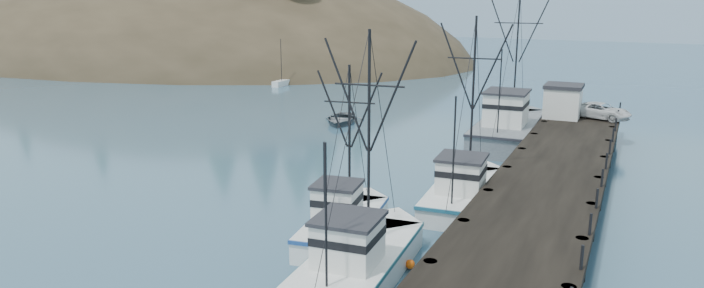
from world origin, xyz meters
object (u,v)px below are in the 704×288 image
at_px(trawler_mid, 345,222).
at_px(motorboat, 341,123).
at_px(trawler_near, 361,258).
at_px(pier_shed, 563,101).
at_px(pier, 551,177).
at_px(pickup_truck, 601,111).
at_px(work_vessel, 509,127).
at_px(trawler_far, 465,190).

bearing_deg(trawler_mid, motorboat, 116.23).
distance_m(trawler_mid, motorboat, 28.69).
distance_m(trawler_near, pier_shed, 31.25).
height_order(pier, motorboat, pier).
xyz_separation_m(pier, motorboat, (-21.47, 15.92, -1.69)).
height_order(pier, pier_shed, pier_shed).
bearing_deg(pickup_truck, work_vessel, 131.70).
bearing_deg(pickup_truck, motorboat, 114.18).
distance_m(trawler_far, pickup_truck, 21.02).
relative_size(trawler_far, pier_shed, 3.53).
bearing_deg(motorboat, pier_shed, -9.13).
height_order(pier, trawler_near, trawler_near).
xyz_separation_m(trawler_near, trawler_far, (1.70, 11.46, 0.00)).
relative_size(trawler_near, pickup_truck, 2.32).
distance_m(trawler_far, work_vessel, 17.19).
bearing_deg(trawler_near, pier, 65.09).
distance_m(work_vessel, pier_shed, 4.96).
xyz_separation_m(pier_shed, pickup_truck, (3.00, 0.72, -0.75)).
bearing_deg(work_vessel, motorboat, 177.13).
bearing_deg(work_vessel, pier_shed, 28.99).
xyz_separation_m(trawler_near, motorboat, (-15.20, 29.43, -0.82)).
relative_size(pier, trawler_far, 3.89).
relative_size(trawler_far, work_vessel, 0.75).
xyz_separation_m(trawler_far, work_vessel, (-0.82, 17.16, 0.41)).
bearing_deg(pier, trawler_far, -155.92).
bearing_deg(trawler_near, trawler_mid, 124.32).
xyz_separation_m(pier, pier_shed, (-1.50, 17.28, 1.73)).
bearing_deg(trawler_far, work_vessel, 92.75).
bearing_deg(pickup_truck, trawler_near, -174.84).
bearing_deg(trawler_far, motorboat, 133.25).
distance_m(trawler_mid, pier_shed, 28.16).
relative_size(pier, pier_shed, 13.75).
bearing_deg(trawler_far, pickup_truck, 73.15).
distance_m(pier, trawler_far, 5.08).
bearing_deg(trawler_mid, work_vessel, 82.23).
height_order(pier_shed, motorboat, pier_shed).
xyz_separation_m(pier_shed, motorboat, (-19.97, -1.35, -3.42)).
height_order(trawler_far, work_vessel, work_vessel).
xyz_separation_m(pier, trawler_near, (-6.27, -13.50, -0.87)).
height_order(work_vessel, motorboat, work_vessel).
height_order(pier, work_vessel, work_vessel).
bearing_deg(trawler_near, work_vessel, 88.25).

